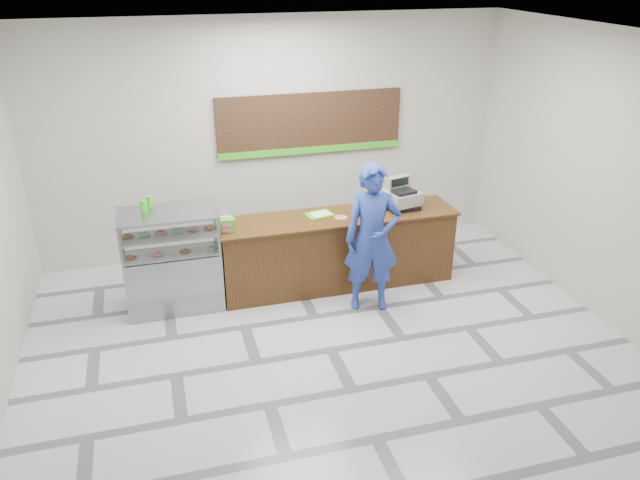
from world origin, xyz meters
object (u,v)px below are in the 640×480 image
object	(u,v)px
serving_tray	(319,215)
customer	(372,238)
display_case	(172,259)
cash_register	(401,196)
sales_counter	(337,250)

from	to	relation	value
serving_tray	customer	distance (m)	0.92
display_case	cash_register	size ratio (longest dim) A/B	2.47
sales_counter	cash_register	xyz separation A→B (m)	(0.93, 0.07, 0.67)
sales_counter	customer	bearing A→B (deg)	-71.18
display_case	serving_tray	distance (m)	2.02
cash_register	serving_tray	xyz separation A→B (m)	(-1.17, 0.01, -0.14)
display_case	customer	size ratio (longest dim) A/B	0.68
sales_counter	serving_tray	bearing A→B (deg)	160.71
cash_register	customer	bearing A→B (deg)	-145.07
customer	cash_register	bearing A→B (deg)	61.30
display_case	cash_register	xyz separation A→B (m)	(3.15, 0.07, 0.51)
sales_counter	serving_tray	xyz separation A→B (m)	(-0.24, 0.08, 0.52)
display_case	cash_register	world-z (taller)	cash_register
cash_register	customer	distance (m)	1.06
serving_tray	customer	xyz separation A→B (m)	(0.47, -0.78, -0.07)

